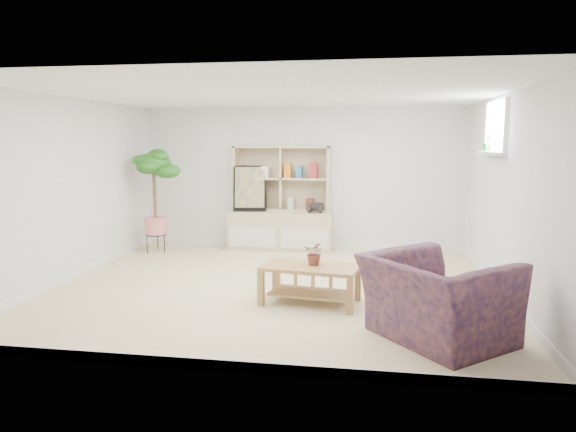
# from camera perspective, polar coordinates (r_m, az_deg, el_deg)

# --- Properties ---
(floor) EXTENTS (5.50, 5.00, 0.01)m
(floor) POSITION_cam_1_polar(r_m,az_deg,el_deg) (6.61, -1.50, -7.75)
(floor) COLOR #C7B68D
(floor) RESTS_ON ground
(ceiling) EXTENTS (5.50, 5.00, 0.01)m
(ceiling) POSITION_cam_1_polar(r_m,az_deg,el_deg) (6.38, -1.58, 13.44)
(ceiling) COLOR white
(ceiling) RESTS_ON walls
(walls) EXTENTS (5.51, 5.01, 2.40)m
(walls) POSITION_cam_1_polar(r_m,az_deg,el_deg) (6.39, -1.54, 2.65)
(walls) COLOR white
(walls) RESTS_ON floor
(baseboard) EXTENTS (5.50, 5.00, 0.10)m
(baseboard) POSITION_cam_1_polar(r_m,az_deg,el_deg) (6.60, -1.50, -7.33)
(baseboard) COLOR white
(baseboard) RESTS_ON floor
(window) EXTENTS (0.10, 0.98, 0.68)m
(window) POSITION_cam_1_polar(r_m,az_deg,el_deg) (7.03, 22.15, 9.10)
(window) COLOR white
(window) RESTS_ON walls
(window_sill) EXTENTS (0.14, 1.00, 0.04)m
(window_sill) POSITION_cam_1_polar(r_m,az_deg,el_deg) (7.02, 21.53, 6.52)
(window_sill) COLOR white
(window_sill) RESTS_ON walls
(storage_unit) EXTENTS (1.75, 0.59, 1.75)m
(storage_unit) POSITION_cam_1_polar(r_m,az_deg,el_deg) (8.67, -0.82, 1.98)
(storage_unit) COLOR tan
(storage_unit) RESTS_ON floor
(poster) EXTENTS (0.57, 0.21, 0.77)m
(poster) POSITION_cam_1_polar(r_m,az_deg,el_deg) (8.68, -4.25, 3.07)
(poster) COLOR yellow
(poster) RESTS_ON storage_unit
(toy_truck) EXTENTS (0.35, 0.25, 0.18)m
(toy_truck) POSITION_cam_1_polar(r_m,az_deg,el_deg) (8.53, 3.10, 1.00)
(toy_truck) COLOR black
(toy_truck) RESTS_ON storage_unit
(coffee_table) EXTENTS (1.15, 0.74, 0.44)m
(coffee_table) POSITION_cam_1_polar(r_m,az_deg,el_deg) (5.88, 2.50, -7.57)
(coffee_table) COLOR brown
(coffee_table) RESTS_ON floor
(table_plant) EXTENTS (0.30, 0.28, 0.27)m
(table_plant) POSITION_cam_1_polar(r_m,az_deg,el_deg) (5.82, 3.01, -4.13)
(table_plant) COLOR #1E5B1B
(table_plant) RESTS_ON coffee_table
(floor_tree) EXTENTS (0.77, 0.77, 1.71)m
(floor_tree) POSITION_cam_1_polar(r_m,az_deg,el_deg) (8.69, -14.58, 1.60)
(floor_tree) COLOR #155018
(floor_tree) RESTS_ON floor
(armchair) EXTENTS (1.57, 1.59, 0.89)m
(armchair) POSITION_cam_1_polar(r_m,az_deg,el_deg) (4.96, 16.25, -8.24)
(armchair) COLOR #0F0F3E
(armchair) RESTS_ON floor
(sill_plant) EXTENTS (0.15, 0.14, 0.22)m
(sill_plant) POSITION_cam_1_polar(r_m,az_deg,el_deg) (7.17, 21.31, 7.60)
(sill_plant) COLOR #155018
(sill_plant) RESTS_ON window_sill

